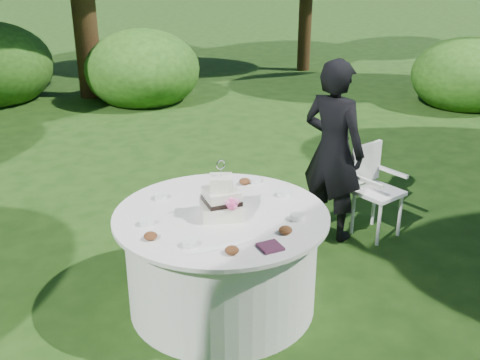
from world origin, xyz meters
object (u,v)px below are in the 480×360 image
object	(u,v)px
table	(222,259)
cake	(222,201)
guest	(333,151)
chair	(373,183)
napkins	(270,247)

from	to	relation	value
table	cake	xyz separation A→B (m)	(-0.01, -0.04, 0.50)
guest	chair	xyz separation A→B (m)	(0.37, -0.15, -0.33)
napkins	cake	xyz separation A→B (m)	(-0.08, 0.57, 0.10)
guest	cake	size ratio (longest dim) A/B	4.00
guest	table	distance (m)	1.58
napkins	guest	world-z (taller)	guest
cake	table	bearing A→B (deg)	72.78
table	guest	bearing A→B (deg)	24.24
napkins	chair	size ratio (longest dim) A/B	0.16
napkins	chair	bearing A→B (deg)	32.75
napkins	cake	size ratio (longest dim) A/B	0.33
napkins	cake	bearing A→B (deg)	98.39
guest	napkins	bearing A→B (deg)	109.05
chair	cake	bearing A→B (deg)	-163.82
napkins	table	distance (m)	0.72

